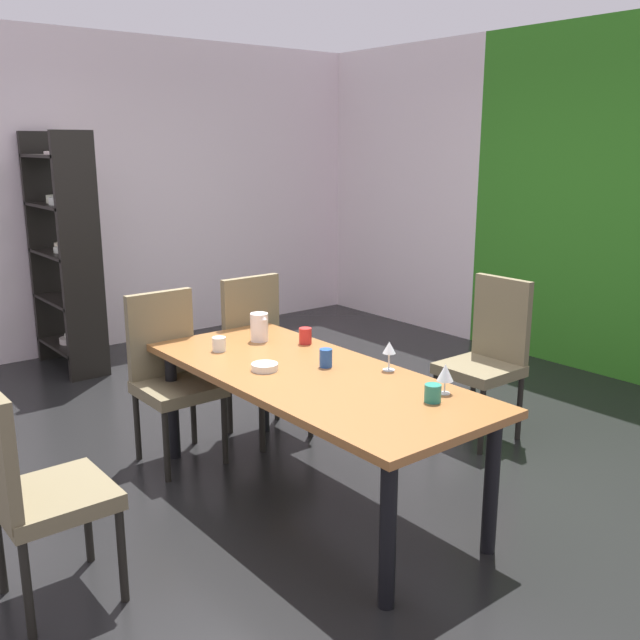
# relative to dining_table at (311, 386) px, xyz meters

# --- Properties ---
(ground_plane) EXTENTS (5.93, 6.23, 0.02)m
(ground_plane) POSITION_rel_dining_table_xyz_m (-0.70, 0.16, -0.65)
(ground_plane) COLOR black
(back_panel_interior) EXTENTS (2.12, 0.10, 2.82)m
(back_panel_interior) POSITION_rel_dining_table_xyz_m (-2.60, 3.23, 0.78)
(back_panel_interior) COLOR silver
(back_panel_interior) RESTS_ON ground_plane
(left_interior_panel) EXTENTS (0.10, 6.23, 2.82)m
(left_interior_panel) POSITION_rel_dining_table_xyz_m (-3.61, 0.16, 0.78)
(left_interior_panel) COLOR silver
(left_interior_panel) RESTS_ON ground_plane
(dining_table) EXTENTS (2.06, 0.86, 0.71)m
(dining_table) POSITION_rel_dining_table_xyz_m (0.00, 0.00, 0.00)
(dining_table) COLOR brown
(dining_table) RESTS_ON ground_plane
(chair_left_far) EXTENTS (0.45, 0.44, 1.03)m
(chair_left_far) POSITION_rel_dining_table_xyz_m (-0.94, 0.32, -0.07)
(chair_left_far) COLOR #6D6246
(chair_left_far) RESTS_ON ground_plane
(chair_head_near) EXTENTS (0.44, 0.44, 0.97)m
(chair_head_near) POSITION_rel_dining_table_xyz_m (0.03, -1.43, -0.09)
(chair_head_near) COLOR #6D6246
(chair_head_near) RESTS_ON ground_plane
(chair_left_near) EXTENTS (0.45, 0.44, 1.01)m
(chair_left_near) POSITION_rel_dining_table_xyz_m (-0.93, -0.32, -0.08)
(chair_left_near) COLOR #6D6246
(chair_left_near) RESTS_ON ground_plane
(chair_head_far) EXTENTS (0.44, 0.45, 1.03)m
(chair_head_far) POSITION_rel_dining_table_xyz_m (0.02, 1.44, -0.07)
(chair_head_far) COLOR #6D6246
(chair_head_far) RESTS_ON ground_plane
(display_shelf) EXTENTS (0.81, 0.33, 1.96)m
(display_shelf) POSITION_rel_dining_table_xyz_m (-3.10, -0.16, 0.35)
(display_shelf) COLOR black
(display_shelf) RESTS_ON ground_plane
(wine_glass_rear) EXTENTS (0.08, 0.08, 0.15)m
(wine_glass_rear) POSITION_rel_dining_table_xyz_m (0.65, 0.30, 0.18)
(wine_glass_rear) COLOR silver
(wine_glass_rear) RESTS_ON dining_table
(wine_glass_corner) EXTENTS (0.07, 0.07, 0.16)m
(wine_glass_corner) POSITION_rel_dining_table_xyz_m (0.23, 0.34, 0.19)
(wine_glass_corner) COLOR silver
(wine_glass_corner) RESTS_ON dining_table
(serving_bowl_south) EXTENTS (0.14, 0.14, 0.04)m
(serving_bowl_south) POSITION_rel_dining_table_xyz_m (-0.18, -0.16, 0.09)
(serving_bowl_south) COLOR silver
(serving_bowl_south) RESTS_ON dining_table
(cup_east) EXTENTS (0.07, 0.07, 0.10)m
(cup_east) POSITION_rel_dining_table_xyz_m (-0.03, 0.12, 0.12)
(cup_east) COLOR #204A98
(cup_east) RESTS_ON dining_table
(cup_front) EXTENTS (0.08, 0.08, 0.08)m
(cup_front) POSITION_rel_dining_table_xyz_m (-0.64, -0.16, 0.12)
(cup_front) COLOR silver
(cup_front) RESTS_ON dining_table
(cup_center) EXTENTS (0.08, 0.08, 0.08)m
(cup_center) POSITION_rel_dining_table_xyz_m (0.69, 0.17, 0.12)
(cup_center) COLOR #267B69
(cup_center) RESTS_ON dining_table
(cup_near_window) EXTENTS (0.08, 0.08, 0.10)m
(cup_near_window) POSITION_rel_dining_table_xyz_m (-0.45, 0.31, 0.12)
(cup_near_window) COLOR red
(cup_near_window) RESTS_ON dining_table
(pitcher_left) EXTENTS (0.12, 0.11, 0.17)m
(pitcher_left) POSITION_rel_dining_table_xyz_m (-0.67, 0.14, 0.16)
(pitcher_left) COLOR white
(pitcher_left) RESTS_ON dining_table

